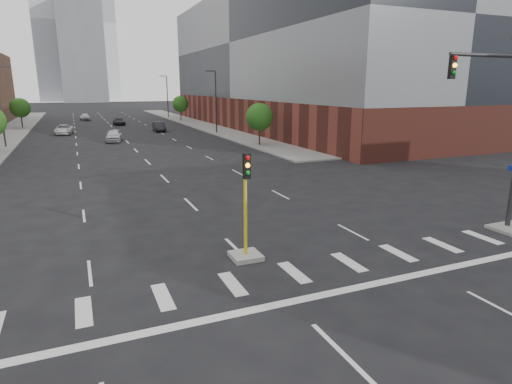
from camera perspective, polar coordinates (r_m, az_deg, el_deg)
sidewalk_left_far at (r=81.13m, az=-29.43°, el=7.35°), size 5.00×92.00×0.15m
sidewalk_right_far at (r=83.33m, az=-8.32°, el=9.11°), size 5.00×92.00×0.15m
building_right_main at (r=75.36m, az=5.49°, el=17.01°), size 24.00×70.00×22.00m
tower_left at (r=228.09m, az=-24.78°, el=19.84°), size 22.00×22.00×70.00m
tower_right at (r=268.87m, az=-20.63°, el=20.20°), size 20.00×20.00×80.00m
tower_mid at (r=206.98m, az=-22.21°, el=17.17°), size 18.00×18.00×44.00m
median_traffic_signal at (r=17.49m, az=-1.37°, el=-5.92°), size 1.20×1.20×4.40m
mast_arm_signal at (r=23.24m, az=30.85°, el=8.88°), size 5.12×0.90×9.07m
streetlight_right_a at (r=64.37m, az=-5.45°, el=12.21°), size 1.60×0.22×9.07m
streetlight_right_b at (r=98.30m, az=-11.79°, el=12.57°), size 1.60×0.22×9.07m
streetlight_left at (r=56.86m, az=-30.89°, el=10.11°), size 1.60×0.22×9.07m
tree_left_far at (r=81.81m, az=-28.94°, el=9.79°), size 3.20×3.20×4.85m
tree_right_near at (r=50.61m, az=0.46°, el=9.97°), size 3.20×3.20×4.85m
tree_right_far at (r=88.70m, az=-10.05°, el=11.48°), size 3.20×3.20×4.85m
car_near_left at (r=57.79m, az=-18.44°, el=7.15°), size 2.55×4.78×1.55m
car_mid_right at (r=69.11m, az=-12.82°, el=8.49°), size 1.70×4.51×1.47m
car_far_left at (r=69.48m, az=-24.26°, el=7.60°), size 2.70×5.12×1.37m
car_deep_right at (r=82.27m, az=-17.82°, el=8.95°), size 1.92×4.59×1.32m
car_distant at (r=95.99m, az=-21.86°, el=9.30°), size 2.08×4.51×1.50m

